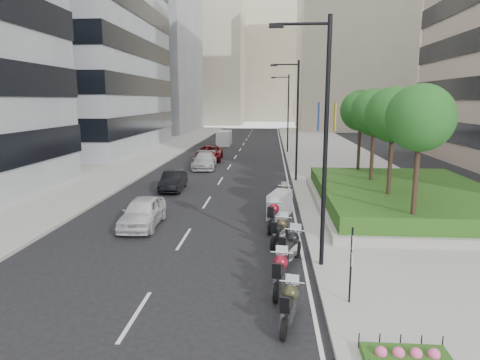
# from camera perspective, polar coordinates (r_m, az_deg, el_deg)

# --- Properties ---
(ground) EXTENTS (160.00, 160.00, 0.00)m
(ground) POSITION_cam_1_polar(r_m,az_deg,el_deg) (15.71, -4.99, -12.55)
(ground) COLOR black
(ground) RESTS_ON ground
(sidewalk_right) EXTENTS (10.00, 100.00, 0.15)m
(sidewalk_right) POSITION_cam_1_polar(r_m,az_deg,el_deg) (45.15, 12.58, 2.64)
(sidewalk_right) COLOR #9E9B93
(sidewalk_right) RESTS_ON ground
(sidewalk_left) EXTENTS (8.00, 100.00, 0.15)m
(sidewalk_left) POSITION_cam_1_polar(r_m,az_deg,el_deg) (46.92, -13.73, 2.88)
(sidewalk_left) COLOR #9E9B93
(sidewalk_left) RESTS_ON ground
(lane_edge) EXTENTS (0.12, 100.00, 0.01)m
(lane_edge) POSITION_cam_1_polar(r_m,az_deg,el_deg) (44.69, 5.83, 2.67)
(lane_edge) COLOR silver
(lane_edge) RESTS_ON ground
(lane_centre) EXTENTS (0.12, 100.00, 0.01)m
(lane_centre) POSITION_cam_1_polar(r_m,az_deg,el_deg) (44.84, -0.83, 2.75)
(lane_centre) COLOR silver
(lane_centre) RESTS_ON ground
(building_grey_far) EXTENTS (22.00, 26.00, 30.00)m
(building_grey_far) POSITION_cam_1_polar(r_m,az_deg,el_deg) (88.72, -13.69, 16.08)
(building_grey_far) COLOR gray
(building_grey_far) RESTS_ON ground
(building_cream_right) EXTENTS (28.00, 24.00, 36.00)m
(building_cream_right) POSITION_cam_1_polar(r_m,az_deg,el_deg) (96.99, 16.58, 17.24)
(building_cream_right) COLOR #B7AD93
(building_cream_right) RESTS_ON ground
(building_cream_left) EXTENTS (26.00, 24.00, 34.00)m
(building_cream_left) POSITION_cam_1_polar(r_m,az_deg,el_deg) (116.55, -6.15, 15.94)
(building_cream_left) COLOR #B7AD93
(building_cream_left) RESTS_ON ground
(building_cream_centre) EXTENTS (30.00, 24.00, 38.00)m
(building_cream_centre) POSITION_cam_1_polar(r_m,az_deg,el_deg) (134.86, 4.16, 16.10)
(building_cream_centre) COLOR #B7AD93
(building_cream_centre) RESTS_ON ground
(planter) EXTENTS (10.00, 14.00, 0.40)m
(planter) POSITION_cam_1_polar(r_m,az_deg,el_deg) (26.08, 21.08, -2.99)
(planter) COLOR #9D9A92
(planter) RESTS_ON sidewalk_right
(hedge) EXTENTS (9.40, 13.40, 0.80)m
(hedge) POSITION_cam_1_polar(r_m,az_deg,el_deg) (25.95, 21.17, -1.70)
(hedge) COLOR #124013
(hedge) RESTS_ON planter
(flower_bed) EXTENTS (2.00, 1.00, 0.20)m
(flower_bed) POSITION_cam_1_polar(r_m,az_deg,el_deg) (11.45, 21.38, -21.35)
(flower_bed) COLOR #124013
(flower_bed) RESTS_ON sidewalk_right
(tree_0) EXTENTS (2.80, 2.80, 6.30)m
(tree_0) POSITION_cam_1_polar(r_m,az_deg,el_deg) (19.26, 22.92, 7.58)
(tree_0) COLOR #332319
(tree_0) RESTS_ON planter
(tree_1) EXTENTS (2.80, 2.80, 6.30)m
(tree_1) POSITION_cam_1_polar(r_m,az_deg,el_deg) (23.08, 19.76, 8.17)
(tree_1) COLOR #332319
(tree_1) RESTS_ON planter
(tree_2) EXTENTS (2.80, 2.80, 6.30)m
(tree_2) POSITION_cam_1_polar(r_m,az_deg,el_deg) (26.96, 17.50, 8.57)
(tree_2) COLOR #332319
(tree_2) RESTS_ON planter
(tree_3) EXTENTS (2.80, 2.80, 6.30)m
(tree_3) POSITION_cam_1_polar(r_m,az_deg,el_deg) (30.87, 15.81, 8.86)
(tree_3) COLOR #332319
(tree_3) RESTS_ON planter
(lamp_post_0) EXTENTS (2.34, 0.45, 9.00)m
(lamp_post_0) POSITION_cam_1_polar(r_m,az_deg,el_deg) (15.39, 10.82, 6.31)
(lamp_post_0) COLOR black
(lamp_post_0) RESTS_ON ground
(lamp_post_1) EXTENTS (2.34, 0.45, 9.00)m
(lamp_post_1) POSITION_cam_1_polar(r_m,az_deg,el_deg) (32.31, 7.39, 8.60)
(lamp_post_1) COLOR black
(lamp_post_1) RESTS_ON ground
(lamp_post_2) EXTENTS (2.34, 0.45, 9.00)m
(lamp_post_2) POSITION_cam_1_polar(r_m,az_deg,el_deg) (50.29, 6.27, 9.33)
(lamp_post_2) COLOR black
(lamp_post_2) RESTS_ON ground
(parking_sign) EXTENTS (0.06, 0.32, 2.50)m
(parking_sign) POSITION_cam_1_polar(r_m,az_deg,el_deg) (13.35, 14.59, -10.44)
(parking_sign) COLOR black
(parking_sign) RESTS_ON ground
(motorcycle_0) EXTENTS (0.73, 2.13, 1.07)m
(motorcycle_0) POSITION_cam_1_polar(r_m,az_deg,el_deg) (12.41, 6.55, -16.28)
(motorcycle_0) COLOR black
(motorcycle_0) RESTS_ON ground
(motorcycle_1) EXTENTS (0.76, 2.29, 1.14)m
(motorcycle_1) POSITION_cam_1_polar(r_m,az_deg,el_deg) (14.35, 5.30, -12.24)
(motorcycle_1) COLOR black
(motorcycle_1) RESTS_ON ground
(motorcycle_2) EXTENTS (1.14, 2.36, 1.24)m
(motorcycle_2) POSITION_cam_1_polar(r_m,az_deg,el_deg) (16.48, 6.69, -8.99)
(motorcycle_2) COLOR black
(motorcycle_2) RESTS_ON ground
(motorcycle_3) EXTENTS (0.94, 2.18, 1.12)m
(motorcycle_3) POSITION_cam_1_polar(r_m,az_deg,el_deg) (18.63, 5.33, -6.82)
(motorcycle_3) COLOR black
(motorcycle_3) RESTS_ON ground
(motorcycle_4) EXTENTS (0.81, 2.44, 1.22)m
(motorcycle_4) POSITION_cam_1_polar(r_m,az_deg,el_deg) (20.78, 4.42, -4.81)
(motorcycle_4) COLOR black
(motorcycle_4) RESTS_ON ground
(motorcycle_5) EXTENTS (1.43, 2.35, 1.33)m
(motorcycle_5) POSITION_cam_1_polar(r_m,az_deg,el_deg) (22.94, 5.33, -3.29)
(motorcycle_5) COLOR black
(motorcycle_5) RESTS_ON ground
(motorcycle_6) EXTENTS (0.91, 2.29, 1.16)m
(motorcycle_6) POSITION_cam_1_polar(r_m,az_deg,el_deg) (25.18, 5.66, -2.15)
(motorcycle_6) COLOR black
(motorcycle_6) RESTS_ON ground
(car_a) EXTENTS (1.83, 4.30, 1.45)m
(car_a) POSITION_cam_1_polar(r_m,az_deg,el_deg) (21.67, -12.84, -4.20)
(car_a) COLOR silver
(car_a) RESTS_ON ground
(car_b) EXTENTS (1.57, 4.06, 1.32)m
(car_b) POSITION_cam_1_polar(r_m,az_deg,el_deg) (29.93, -8.87, -0.10)
(car_b) COLOR black
(car_b) RESTS_ON ground
(car_c) EXTENTS (2.36, 5.09, 1.44)m
(car_c) POSITION_cam_1_polar(r_m,az_deg,el_deg) (39.01, -4.76, 2.58)
(car_c) COLOR #AFAFB1
(car_c) RESTS_ON ground
(car_d) EXTENTS (2.79, 5.55, 1.51)m
(car_d) POSITION_cam_1_polar(r_m,az_deg,el_deg) (44.49, -4.08, 3.63)
(car_d) COLOR maroon
(car_d) RESTS_ON ground
(delivery_van) EXTENTS (1.80, 4.64, 1.94)m
(delivery_van) POSITION_cam_1_polar(r_m,az_deg,el_deg) (59.05, -2.14, 5.54)
(delivery_van) COLOR silver
(delivery_van) RESTS_ON ground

